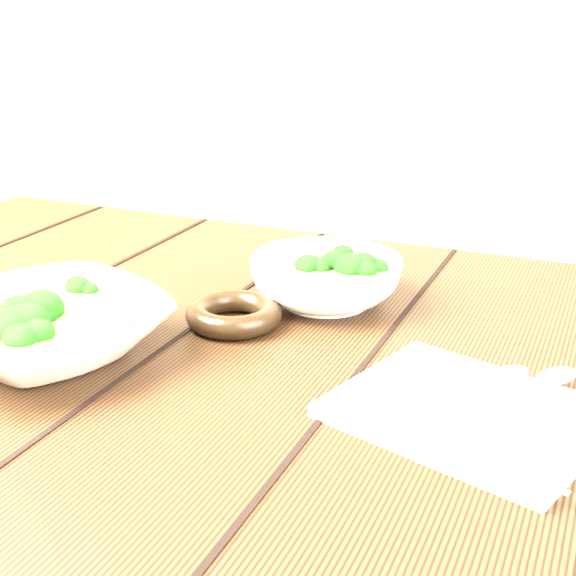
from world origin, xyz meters
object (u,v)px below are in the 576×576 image
(table, at_px, (209,431))
(trivet, at_px, (234,314))
(napkin, at_px, (468,412))
(soup_bowl_front, at_px, (46,327))
(soup_bowl_back, at_px, (326,279))

(table, relative_size, trivet, 11.40)
(table, xyz_separation_m, trivet, (0.02, 0.03, 0.13))
(trivet, bearing_deg, napkin, -20.16)
(table, bearing_deg, trivet, 59.89)
(table, height_order, trivet, trivet)
(soup_bowl_front, bearing_deg, trivet, 46.05)
(table, distance_m, napkin, 0.33)
(trivet, distance_m, napkin, 0.29)
(table, distance_m, trivet, 0.14)
(table, xyz_separation_m, soup_bowl_back, (0.09, 0.13, 0.15))
(soup_bowl_back, distance_m, trivet, 0.12)
(soup_bowl_front, xyz_separation_m, trivet, (0.14, 0.14, -0.02))
(trivet, bearing_deg, table, -120.11)
(soup_bowl_back, xyz_separation_m, trivet, (-0.07, -0.10, -0.02))
(trivet, height_order, napkin, trivet)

